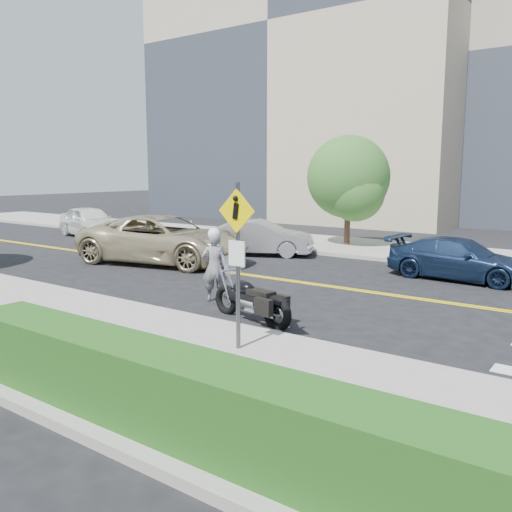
{
  "coord_description": "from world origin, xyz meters",
  "views": [
    {
      "loc": [
        10.03,
        -13.79,
        3.35
      ],
      "look_at": [
        2.05,
        -2.79,
        1.2
      ],
      "focal_mm": 38.0,
      "sensor_mm": 36.0,
      "label": 1
    }
  ],
  "objects_px": {
    "motorcyclist": "(214,265)",
    "pedestrian_sign": "(237,250)",
    "parked_car_blue": "(460,259)",
    "parked_car_silver": "(259,238)",
    "suv": "(164,239)",
    "parked_car_white": "(90,222)",
    "motorcycle": "(251,290)"
  },
  "relations": [
    {
      "from": "motorcyclist",
      "to": "pedestrian_sign",
      "type": "bearing_deg",
      "value": 96.12
    },
    {
      "from": "motorcyclist",
      "to": "parked_car_blue",
      "type": "height_order",
      "value": "motorcyclist"
    },
    {
      "from": "parked_car_silver",
      "to": "parked_car_blue",
      "type": "distance_m",
      "value": 7.89
    },
    {
      "from": "suv",
      "to": "pedestrian_sign",
      "type": "bearing_deg",
      "value": -139.58
    },
    {
      "from": "pedestrian_sign",
      "to": "suv",
      "type": "distance_m",
      "value": 10.55
    },
    {
      "from": "parked_car_white",
      "to": "parked_car_blue",
      "type": "bearing_deg",
      "value": -75.98
    },
    {
      "from": "parked_car_silver",
      "to": "parked_car_blue",
      "type": "bearing_deg",
      "value": -117.2
    },
    {
      "from": "pedestrian_sign",
      "to": "suv",
      "type": "relative_size",
      "value": 0.48
    },
    {
      "from": "suv",
      "to": "parked_car_silver",
      "type": "xyz_separation_m",
      "value": [
        1.7,
        3.59,
        -0.17
      ]
    },
    {
      "from": "pedestrian_sign",
      "to": "parked_car_white",
      "type": "height_order",
      "value": "pedestrian_sign"
    },
    {
      "from": "motorcyclist",
      "to": "suv",
      "type": "bearing_deg",
      "value": -72.32
    },
    {
      "from": "motorcycle",
      "to": "suv",
      "type": "bearing_deg",
      "value": 159.45
    },
    {
      "from": "motorcycle",
      "to": "parked_car_silver",
      "type": "relative_size",
      "value": 0.55
    },
    {
      "from": "suv",
      "to": "parked_car_white",
      "type": "bearing_deg",
      "value": 56.49
    },
    {
      "from": "pedestrian_sign",
      "to": "parked_car_white",
      "type": "xyz_separation_m",
      "value": [
        -17.14,
        9.76,
        -1.18
      ]
    },
    {
      "from": "motorcyclist",
      "to": "parked_car_white",
      "type": "relative_size",
      "value": 0.42
    },
    {
      "from": "motorcyclist",
      "to": "parked_car_blue",
      "type": "bearing_deg",
      "value": -163.0
    },
    {
      "from": "suv",
      "to": "parked_car_silver",
      "type": "height_order",
      "value": "suv"
    },
    {
      "from": "motorcycle",
      "to": "parked_car_silver",
      "type": "distance_m",
      "value": 9.59
    },
    {
      "from": "motorcyclist",
      "to": "motorcycle",
      "type": "xyz_separation_m",
      "value": [
        1.88,
        -0.95,
        -0.24
      ]
    },
    {
      "from": "motorcyclist",
      "to": "parked_car_silver",
      "type": "distance_m",
      "value": 7.81
    },
    {
      "from": "pedestrian_sign",
      "to": "suv",
      "type": "xyz_separation_m",
      "value": [
        -8.35,
        6.35,
        -1.09
      ]
    },
    {
      "from": "motorcyclist",
      "to": "suv",
      "type": "relative_size",
      "value": 0.3
    },
    {
      "from": "motorcycle",
      "to": "parked_car_white",
      "type": "xyz_separation_m",
      "value": [
        -15.94,
        7.72,
        0.07
      ]
    },
    {
      "from": "parked_car_white",
      "to": "pedestrian_sign",
      "type": "bearing_deg",
      "value": -105.12
    },
    {
      "from": "motorcyclist",
      "to": "parked_car_blue",
      "type": "xyz_separation_m",
      "value": [
        4.32,
        6.6,
        -0.31
      ]
    },
    {
      "from": "motorcycle",
      "to": "parked_car_silver",
      "type": "xyz_separation_m",
      "value": [
        -5.44,
        7.9,
        -0.01
      ]
    },
    {
      "from": "pedestrian_sign",
      "to": "suv",
      "type": "bearing_deg",
      "value": 142.73
    },
    {
      "from": "pedestrian_sign",
      "to": "motorcyclist",
      "type": "height_order",
      "value": "pedestrian_sign"
    },
    {
      "from": "motorcyclist",
      "to": "suv",
      "type": "height_order",
      "value": "motorcyclist"
    },
    {
      "from": "motorcycle",
      "to": "suv",
      "type": "xyz_separation_m",
      "value": [
        -7.14,
        4.31,
        0.16
      ]
    },
    {
      "from": "parked_car_white",
      "to": "motorcycle",
      "type": "bearing_deg",
      "value": -101.31
    }
  ]
}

